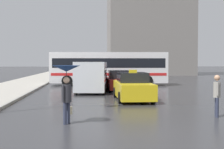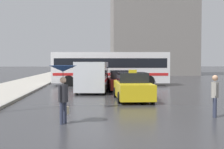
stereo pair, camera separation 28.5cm
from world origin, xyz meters
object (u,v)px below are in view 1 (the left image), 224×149
ambulance_van (92,75)px  traffic_light (5,10)px  city_bus (109,67)px  sedan_red (120,81)px  taxi (133,87)px  pedestrian_with_umbrella (66,79)px  pedestrian_man (217,93)px

ambulance_van → traffic_light: (-3.65, -9.46, 3.02)m
city_bus → traffic_light: 16.78m
sedan_red → ambulance_van: size_ratio=0.80×
taxi → pedestrian_with_umbrella: pedestrian_with_umbrella is taller
pedestrian_with_umbrella → pedestrian_man: size_ratio=1.24×
taxi → sedan_red: size_ratio=1.01×
city_bus → traffic_light: size_ratio=1.73×
taxi → pedestrian_man: size_ratio=2.80×
sedan_red → traffic_light: 12.56m
taxi → traffic_light: traffic_light is taller
sedan_red → pedestrian_with_umbrella: bearing=76.0°
taxi → sedan_red: (-0.10, 6.16, -0.03)m
pedestrian_man → ambulance_van: bearing=-142.5°
taxi → sedan_red: bearing=-89.1°
city_bus → pedestrian_man: bearing=-166.2°
ambulance_van → traffic_light: bearing=74.4°
taxi → traffic_light: bearing=37.0°
city_bus → traffic_light: bearing=165.1°
ambulance_van → sedan_red: bearing=-146.7°
pedestrian_with_umbrella → traffic_light: traffic_light is taller
traffic_light → pedestrian_man: bearing=-8.8°
pedestrian_with_umbrella → ambulance_van: bearing=23.0°
sedan_red → ambulance_van: bearing=27.8°
traffic_light → city_bus: bearing=71.3°
sedan_red → pedestrian_with_umbrella: 13.22m
city_bus → pedestrian_man: (3.00, -17.01, -0.74)m
ambulance_van → pedestrian_man: ambulance_van is taller
ambulance_van → pedestrian_with_umbrella: (-1.06, -11.68, 0.35)m
pedestrian_with_umbrella → sedan_red: bearing=14.2°
pedestrian_man → pedestrian_with_umbrella: bearing=-66.7°
pedestrian_man → sedan_red: bearing=-153.9°
pedestrian_with_umbrella → taxi: bearing=1.9°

